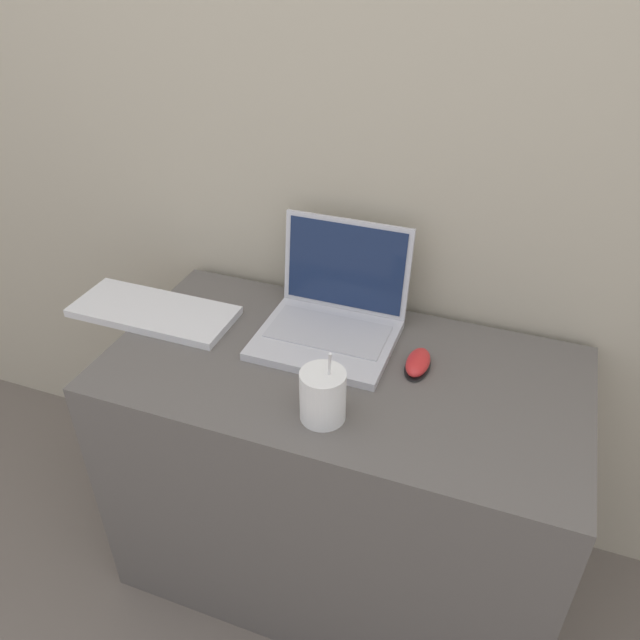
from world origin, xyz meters
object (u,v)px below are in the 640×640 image
object	(u,v)px
external_keyboard	(154,312)
laptop	(333,314)
drink_cup	(323,395)
computer_mouse	(418,363)

from	to	relation	value
external_keyboard	laptop	bearing A→B (deg)	11.09
drink_cup	computer_mouse	distance (m)	0.27
external_keyboard	computer_mouse	bearing A→B (deg)	1.72
drink_cup	computer_mouse	world-z (taller)	drink_cup
laptop	computer_mouse	world-z (taller)	laptop
drink_cup	computer_mouse	xyz separation A→B (m)	(0.15, 0.22, -0.04)
drink_cup	external_keyboard	distance (m)	0.57
laptop	drink_cup	bearing A→B (deg)	-74.19
drink_cup	laptop	bearing A→B (deg)	105.81
drink_cup	computer_mouse	bearing A→B (deg)	57.10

